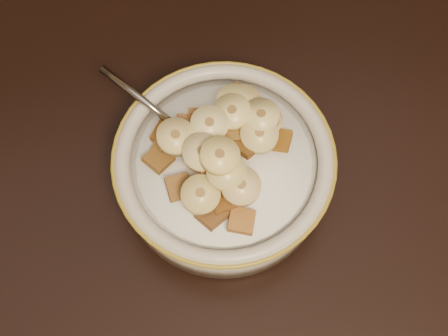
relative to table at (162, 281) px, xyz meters
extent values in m
cube|color=black|center=(0.00, 0.00, 0.00)|extent=(1.43, 0.95, 0.04)
cylinder|color=beige|center=(0.08, 0.07, 0.04)|extent=(0.18, 0.18, 0.04)
cylinder|color=white|center=(0.08, 0.07, 0.06)|extent=(0.15, 0.15, 0.00)
ellipsoid|color=gray|center=(0.06, 0.09, 0.07)|extent=(0.05, 0.05, 0.01)
cube|color=olive|center=(0.06, 0.11, 0.07)|extent=(0.03, 0.03, 0.01)
cube|color=brown|center=(0.03, 0.05, 0.07)|extent=(0.02, 0.02, 0.01)
cube|color=brown|center=(0.03, 0.09, 0.07)|extent=(0.03, 0.03, 0.01)
cube|color=brown|center=(0.10, 0.12, 0.07)|extent=(0.03, 0.03, 0.01)
cube|color=#935728|center=(0.05, 0.10, 0.07)|extent=(0.03, 0.03, 0.01)
cube|color=#9C632D|center=(0.05, 0.08, 0.08)|extent=(0.03, 0.03, 0.01)
cube|color=brown|center=(0.02, 0.08, 0.07)|extent=(0.03, 0.03, 0.01)
cube|color=brown|center=(0.12, 0.07, 0.07)|extent=(0.03, 0.03, 0.01)
cube|color=brown|center=(0.09, 0.09, 0.08)|extent=(0.02, 0.02, 0.01)
cube|color=brown|center=(0.05, 0.02, 0.07)|extent=(0.03, 0.03, 0.01)
cube|color=brown|center=(0.06, 0.03, 0.07)|extent=(0.02, 0.02, 0.01)
cube|color=#9A5E2A|center=(0.07, 0.01, 0.07)|extent=(0.03, 0.03, 0.01)
cube|color=olive|center=(0.10, 0.08, 0.08)|extent=(0.03, 0.03, 0.01)
cube|color=#98582E|center=(0.06, 0.06, 0.09)|extent=(0.02, 0.02, 0.01)
cube|color=brown|center=(0.03, 0.10, 0.07)|extent=(0.03, 0.03, 0.01)
cube|color=brown|center=(0.09, 0.07, 0.08)|extent=(0.03, 0.03, 0.01)
cube|color=brown|center=(0.08, 0.09, 0.08)|extent=(0.03, 0.03, 0.01)
cube|color=brown|center=(0.10, 0.10, 0.07)|extent=(0.03, 0.03, 0.01)
cube|color=#965823|center=(0.10, 0.12, 0.07)|extent=(0.02, 0.02, 0.01)
cube|color=#915B2F|center=(0.11, 0.10, 0.07)|extent=(0.03, 0.03, 0.01)
cylinder|color=#E5C675|center=(0.10, 0.11, 0.08)|extent=(0.04, 0.04, 0.02)
cylinder|color=#FFE69B|center=(0.09, 0.10, 0.09)|extent=(0.04, 0.04, 0.01)
cylinder|color=#D5C475|center=(0.04, 0.09, 0.09)|extent=(0.04, 0.04, 0.01)
cylinder|color=#F4D189|center=(0.11, 0.09, 0.08)|extent=(0.04, 0.04, 0.02)
cylinder|color=#E4C776|center=(0.05, 0.04, 0.09)|extent=(0.03, 0.03, 0.01)
cylinder|color=beige|center=(0.08, 0.03, 0.09)|extent=(0.04, 0.04, 0.01)
cylinder|color=#F4DF9C|center=(0.06, 0.07, 0.09)|extent=(0.04, 0.04, 0.01)
cylinder|color=#CCBF69|center=(0.07, 0.05, 0.09)|extent=(0.04, 0.04, 0.01)
cylinder|color=#E7CC8B|center=(0.11, 0.09, 0.09)|extent=(0.04, 0.04, 0.02)
cylinder|color=#DFCE74|center=(0.11, 0.07, 0.09)|extent=(0.03, 0.03, 0.01)
cylinder|color=beige|center=(0.10, 0.11, 0.09)|extent=(0.04, 0.04, 0.01)
cylinder|color=#FAD47A|center=(0.07, 0.06, 0.10)|extent=(0.04, 0.04, 0.01)
cylinder|color=#F6E19F|center=(0.07, 0.09, 0.09)|extent=(0.03, 0.04, 0.01)
camera|label=1|loc=(0.02, -0.13, 0.54)|focal=50.00mm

